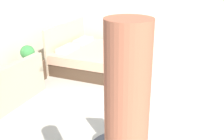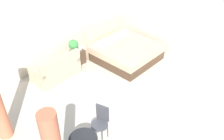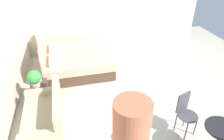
{
  "view_description": "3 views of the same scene",
  "coord_description": "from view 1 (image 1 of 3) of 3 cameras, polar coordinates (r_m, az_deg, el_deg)",
  "views": [
    {
      "loc": [
        -4.15,
        -1.64,
        2.61
      ],
      "look_at": [
        0.13,
        0.28,
        0.75
      ],
      "focal_mm": 41.43,
      "sensor_mm": 36.0,
      "label": 1
    },
    {
      "loc": [
        -3.88,
        -3.39,
        4.64
      ],
      "look_at": [
        -0.1,
        0.32,
        1.0
      ],
      "focal_mm": 38.75,
      "sensor_mm": 36.0,
      "label": 2
    },
    {
      "loc": [
        -3.98,
        1.62,
        3.37
      ],
      "look_at": [
        -0.14,
        0.79,
        0.99
      ],
      "focal_mm": 32.98,
      "sensor_mm": 36.0,
      "label": 3
    }
  ],
  "objects": [
    {
      "name": "bed",
      "position": [
        7.1,
        -3.61,
        2.73
      ],
      "size": [
        2.06,
        2.07,
        1.19
      ],
      "color": "#473323",
      "rests_on": "ground"
    },
    {
      "name": "cafe_chair_near_window",
      "position": [
        3.73,
        1.81,
        -11.74
      ],
      "size": [
        0.51,
        0.51,
        0.92
      ],
      "color": "#3F3F44",
      "rests_on": "ground"
    },
    {
      "name": "vase",
      "position": [
        6.57,
        -16.36,
        2.72
      ],
      "size": [
        0.12,
        0.12,
        0.16
      ],
      "color": "silver",
      "rests_on": "nightstand"
    },
    {
      "name": "ground_plane",
      "position": [
        5.17,
        2.33,
        -8.78
      ],
      "size": [
        9.21,
        9.27,
        0.02
      ],
      "primitive_type": "cube",
      "color": "#B2A899"
    },
    {
      "name": "wall_right",
      "position": [
        7.54,
        11.56,
        11.52
      ],
      "size": [
        0.12,
        6.27,
        2.67
      ],
      "primitive_type": "cube",
      "color": "beige",
      "rests_on": "ground"
    },
    {
      "name": "potted_plant",
      "position": [
        6.4,
        -18.13,
        3.55
      ],
      "size": [
        0.33,
        0.33,
        0.43
      ],
      "color": "tan",
      "rests_on": "nightstand"
    },
    {
      "name": "couch",
      "position": [
        5.78,
        -21.82,
        -3.6
      ],
      "size": [
        1.48,
        0.84,
        0.87
      ],
      "color": "tan",
      "rests_on": "ground"
    },
    {
      "name": "nightstand",
      "position": [
        6.6,
        -16.78,
        -0.27
      ],
      "size": [
        0.45,
        0.37,
        0.5
      ],
      "color": "#473323",
      "rests_on": "ground"
    }
  ]
}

